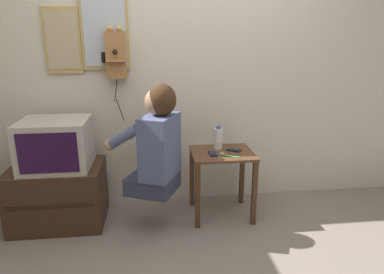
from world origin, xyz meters
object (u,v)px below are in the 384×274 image
Objects in this scene: cell_phone_held at (213,154)px; framed_picture at (63,41)px; wall_phone_antique at (116,55)px; water_bottle at (218,138)px; person at (157,142)px; toothbrush at (228,156)px; cell_phone_spare at (234,150)px; wall_mirror at (105,32)px; television at (56,144)px.

framed_picture is at bearing 157.10° from cell_phone_held.
water_bottle is (0.87, -0.21, -0.71)m from wall_phone_antique.
person reaches higher than toothbrush.
water_bottle is at bearing 43.65° from toothbrush.
toothbrush reaches higher than cell_phone_spare.
toothbrush is at bearing -25.48° from wall_mirror.
person is 1.07m from wall_mirror.
framed_picture reaches higher than toothbrush.
wall_phone_antique is at bearing -5.69° from framed_picture.
television reaches higher than toothbrush.
person is 0.61m from toothbrush.
wall_phone_antique is 1.30× the size of wall_mirror.
toothbrush is (0.12, -0.06, 0.00)m from cell_phone_held.
framed_picture is at bearing 102.58° from toothbrush.
wall_mirror is at bearing 105.30° from cell_phone_spare.
toothbrush is (1.40, -0.13, -0.11)m from television.
framed_picture is at bearing 78.93° from person.
cell_phone_spare is at bearing -33.01° from water_bottle.
framed_picture reaches higher than cell_phone_spare.
water_bottle is (0.55, 0.29, -0.07)m from person.
framed_picture is at bearing 179.49° from wall_mirror.
wall_mirror is 4.87× the size of cell_phone_held.
wall_mirror reaches higher than wall_phone_antique.
wall_phone_antique is 1.19m from cell_phone_held.
television is 1.49m from cell_phone_spare.
toothbrush is at bearing -176.17° from cell_phone_spare.
framed_picture is 1.59m from cell_phone_held.
person is 0.62m from water_bottle.
television is at bearing 116.93° from toothbrush.
cell_phone_spare is (1.48, 0.02, -0.11)m from television.
wall_mirror reaches higher than water_bottle.
television is at bearing 101.19° from person.
cell_phone_held is (1.23, -0.42, -0.92)m from framed_picture.
wall_mirror reaches higher than toothbrush.
water_bottle reaches higher than cell_phone_spare.
television is at bearing 123.16° from cell_phone_spare.
person reaches higher than water_bottle.
water_bottle is at bearing -14.98° from wall_mirror.
cell_phone_spare is at bearing -13.28° from framed_picture.
wall_mirror reaches higher than television.
wall_phone_antique is at bearing 150.56° from cell_phone_held.
cell_phone_held is (0.88, -0.41, -0.99)m from wall_mirror.
person is 1.64× the size of television.
person is 0.88m from wall_phone_antique.
television reaches higher than cell_phone_held.
water_bottle is at bearing -13.86° from wall_phone_antique.
toothbrush is (1.35, -0.48, -0.92)m from framed_picture.
television is at bearing 172.93° from cell_phone_held.
toothbrush is (0.05, -0.22, -0.09)m from water_bottle.
wall_phone_antique is 1.31m from cell_phone_spare.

